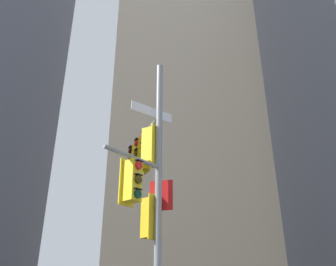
% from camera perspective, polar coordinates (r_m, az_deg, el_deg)
% --- Properties ---
extents(building_mid_block, '(13.98, 13.98, 33.66)m').
position_cam_1_polar(building_mid_block, '(38.32, 2.59, -2.27)').
color(building_mid_block, tan).
rests_on(building_mid_block, ground).
extents(signal_pole_assembly, '(1.63, 3.78, 8.53)m').
position_cam_1_polar(signal_pole_assembly, '(9.99, -3.61, -6.82)').
color(signal_pole_assembly, gray).
rests_on(signal_pole_assembly, ground).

